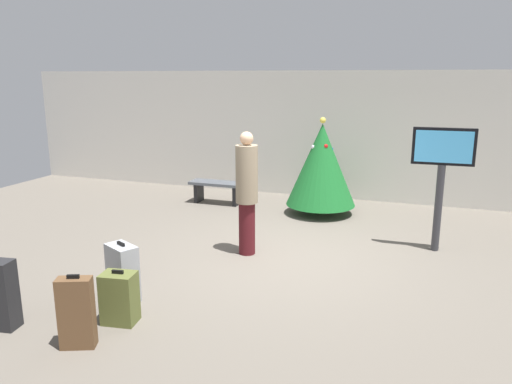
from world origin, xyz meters
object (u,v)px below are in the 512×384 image
at_px(flight_info_kiosk, 442,165).
at_px(waiting_bench, 218,188).
at_px(holiday_tree, 321,165).
at_px(suitcase_0, 119,298).
at_px(suitcase_3, 123,273).
at_px(suitcase_1, 76,313).
at_px(traveller_0, 247,190).

xyz_separation_m(flight_info_kiosk, waiting_bench, (-4.49, 1.59, -1.04)).
height_order(holiday_tree, waiting_bench, holiday_tree).
distance_m(waiting_bench, suitcase_0, 5.40).
relative_size(waiting_bench, suitcase_3, 1.62).
bearing_deg(suitcase_1, traveller_0, 77.67).
bearing_deg(suitcase_3, holiday_tree, 72.50).
distance_m(flight_info_kiosk, suitcase_0, 5.12).
xyz_separation_m(flight_info_kiosk, suitcase_3, (-3.68, -3.17, -1.03)).
height_order(flight_info_kiosk, waiting_bench, flight_info_kiosk).
height_order(holiday_tree, flight_info_kiosk, flight_info_kiosk).
relative_size(traveller_0, suitcase_1, 2.42).
relative_size(waiting_bench, suitcase_0, 1.94).
relative_size(suitcase_0, suitcase_1, 0.79).
relative_size(holiday_tree, waiting_bench, 1.60).
bearing_deg(holiday_tree, suitcase_3, -107.50).
height_order(flight_info_kiosk, suitcase_0, flight_info_kiosk).
height_order(waiting_bench, suitcase_3, suitcase_3).
bearing_deg(holiday_tree, suitcase_0, -102.75).
distance_m(flight_info_kiosk, waiting_bench, 4.88).
height_order(suitcase_1, suitcase_3, suitcase_1).
bearing_deg(traveller_0, flight_info_kiosk, 22.11).
bearing_deg(waiting_bench, suitcase_1, -80.19).
distance_m(flight_info_kiosk, traveller_0, 3.04).
bearing_deg(suitcase_0, waiting_bench, 101.96).
bearing_deg(traveller_0, suitcase_0, -102.82).
relative_size(suitcase_1, suitcase_3, 1.06).
height_order(flight_info_kiosk, suitcase_1, flight_info_kiosk).
xyz_separation_m(flight_info_kiosk, traveller_0, (-2.79, -1.13, -0.36)).
relative_size(holiday_tree, flight_info_kiosk, 0.99).
distance_m(suitcase_1, suitcase_3, 1.12).
xyz_separation_m(suitcase_0, suitcase_3, (-0.30, 0.52, 0.06)).
bearing_deg(waiting_bench, holiday_tree, -1.59).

